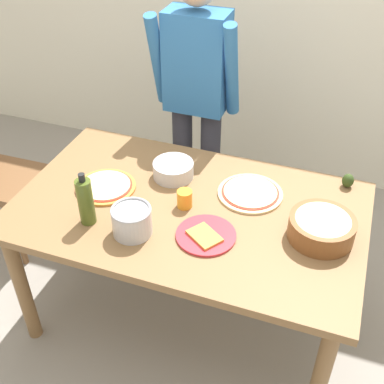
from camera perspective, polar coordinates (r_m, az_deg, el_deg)
The scene contains 12 objects.
ground at distance 2.80m, azimuth -0.36°, elevation -13.82°, with size 8.00×8.00×0.00m, color gray.
dining_table at distance 2.32m, azimuth -0.42°, elevation -3.47°, with size 1.60×0.96×0.76m.
person_cook at distance 2.83m, azimuth 0.52°, elevation 11.32°, with size 0.49×0.25×1.62m.
pizza_raw_on_board at distance 2.34m, azimuth 6.75°, elevation -0.10°, with size 0.31×0.31×0.02m.
pizza_cooked_on_tray at distance 2.41m, azimuth -9.93°, elevation 0.69°, with size 0.29×0.29×0.02m.
plate_with_slice at distance 2.10m, azimuth 1.60°, elevation -5.03°, with size 0.26×0.26×0.02m.
popcorn_bowl at distance 2.14m, azimuth 14.80°, elevation -3.83°, with size 0.28×0.28×0.11m.
mixing_bowl_steel at distance 2.43m, azimuth -2.18°, elevation 2.59°, with size 0.20×0.20×0.08m.
olive_oil_bottle at distance 2.16m, azimuth -12.21°, elevation -1.04°, with size 0.07×0.07×0.26m.
steel_pot at distance 2.10m, azimuth -6.98°, elevation -3.30°, with size 0.17×0.17×0.13m.
cup_orange at distance 2.24m, azimuth -0.84°, elevation -0.76°, with size 0.07×0.07×0.09m, color orange.
avocado at distance 2.48m, azimuth 17.60°, elevation 1.28°, with size 0.06×0.06×0.07m, color #2D4219.
Camera 1 is at (0.61, -1.64, 2.19)m, focal length 46.07 mm.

